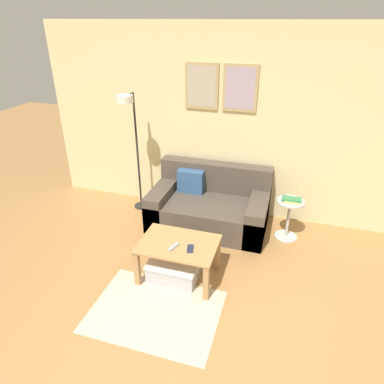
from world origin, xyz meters
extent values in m
plane|color=#A87542|center=(0.00, 0.00, 0.00)|extent=(16.00, 16.00, 0.00)
cube|color=beige|center=(0.00, 2.85, 1.27)|extent=(5.60, 0.06, 2.55)
cube|color=tan|center=(-0.54, 2.81, 1.78)|extent=(0.44, 0.02, 0.58)
cube|color=#ADA38E|center=(-0.54, 2.80, 1.78)|extent=(0.37, 0.01, 0.51)
cube|color=tan|center=(-0.04, 2.81, 1.78)|extent=(0.44, 0.02, 0.58)
cube|color=#A393A8|center=(-0.04, 2.80, 1.78)|extent=(0.37, 0.01, 0.51)
cube|color=#C1B299|center=(-0.39, 0.66, 0.00)|extent=(1.25, 0.92, 0.01)
cube|color=#4C4238|center=(-0.29, 2.33, 0.19)|extent=(1.55, 0.90, 0.38)
cube|color=#4C4238|center=(-0.29, 2.68, 0.58)|extent=(1.55, 0.20, 0.40)
cube|color=#4C4238|center=(-0.94, 2.33, 0.25)|extent=(0.24, 0.90, 0.50)
cube|color=#4C4238|center=(0.37, 2.33, 0.25)|extent=(0.24, 0.90, 0.50)
cube|color=#335684|center=(-0.60, 2.51, 0.54)|extent=(0.36, 0.14, 0.32)
cube|color=#AD7F4C|center=(-0.34, 1.23, 0.43)|extent=(0.83, 0.58, 0.02)
cube|color=#AD7F4C|center=(-0.71, 0.97, 0.21)|extent=(0.06, 0.06, 0.42)
cube|color=#AD7F4C|center=(0.04, 0.97, 0.21)|extent=(0.06, 0.06, 0.42)
cube|color=#AD7F4C|center=(-0.71, 1.48, 0.21)|extent=(0.06, 0.06, 0.42)
cube|color=#AD7F4C|center=(0.04, 1.48, 0.21)|extent=(0.06, 0.06, 0.42)
cube|color=#B2B2B7|center=(-0.38, 1.18, 0.10)|extent=(0.52, 0.37, 0.19)
cube|color=silver|center=(-0.38, 1.18, 0.20)|extent=(0.55, 0.40, 0.02)
cylinder|color=black|center=(-1.39, 2.55, 0.01)|extent=(0.22, 0.22, 0.02)
cylinder|color=black|center=(-1.39, 2.55, 0.86)|extent=(0.03, 0.03, 1.67)
cylinder|color=black|center=(-1.39, 2.43, 1.69)|extent=(0.02, 0.23, 0.02)
cylinder|color=white|center=(-1.39, 2.31, 1.66)|extent=(0.21, 0.21, 0.09)
cylinder|color=silver|center=(0.76, 2.35, 0.01)|extent=(0.29, 0.29, 0.01)
cylinder|color=silver|center=(0.76, 2.35, 0.27)|extent=(0.04, 0.04, 0.50)
cylinder|color=silver|center=(0.76, 2.35, 0.53)|extent=(0.34, 0.34, 0.02)
cube|color=#D8C666|center=(0.77, 2.34, 0.54)|extent=(0.21, 0.18, 0.02)
cube|color=#387F4C|center=(0.76, 2.35, 0.56)|extent=(0.24, 0.13, 0.02)
cube|color=#99999E|center=(-0.36, 1.13, 0.45)|extent=(0.08, 0.16, 0.02)
cube|color=#1E2338|center=(-0.19, 1.17, 0.44)|extent=(0.09, 0.15, 0.01)
camera|label=1|loc=(0.67, -1.58, 2.57)|focal=32.00mm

